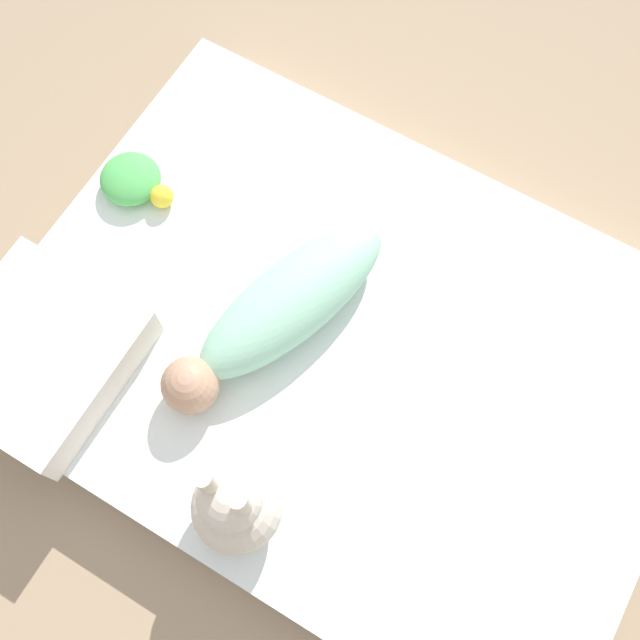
{
  "coord_description": "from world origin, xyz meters",
  "views": [
    {
      "loc": [
        0.21,
        -0.46,
        1.64
      ],
      "look_at": [
        -0.07,
        0.01,
        0.18
      ],
      "focal_mm": 42.0,
      "sensor_mm": 36.0,
      "label": 1
    }
  ],
  "objects_px": {
    "bunny_plush": "(235,505)",
    "turtle_plush": "(134,181)",
    "pillow": "(39,356)",
    "swaddled_baby": "(280,310)"
  },
  "relations": [
    {
      "from": "bunny_plush",
      "to": "turtle_plush",
      "type": "bearing_deg",
      "value": 140.52
    },
    {
      "from": "pillow",
      "to": "bunny_plush",
      "type": "relative_size",
      "value": 1.07
    },
    {
      "from": "bunny_plush",
      "to": "turtle_plush",
      "type": "distance_m",
      "value": 0.78
    },
    {
      "from": "pillow",
      "to": "bunny_plush",
      "type": "distance_m",
      "value": 0.53
    },
    {
      "from": "swaddled_baby",
      "to": "turtle_plush",
      "type": "height_order",
      "value": "swaddled_baby"
    },
    {
      "from": "swaddled_baby",
      "to": "turtle_plush",
      "type": "xyz_separation_m",
      "value": [
        -0.46,
        0.11,
        -0.04
      ]
    },
    {
      "from": "swaddled_baby",
      "to": "bunny_plush",
      "type": "distance_m",
      "value": 0.41
    },
    {
      "from": "pillow",
      "to": "turtle_plush",
      "type": "relative_size",
      "value": 2.07
    },
    {
      "from": "swaddled_baby",
      "to": "pillow",
      "type": "bearing_deg",
      "value": -31.04
    },
    {
      "from": "bunny_plush",
      "to": "pillow",
      "type": "bearing_deg",
      "value": 174.29
    }
  ]
}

